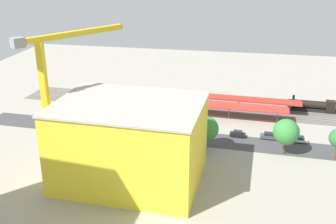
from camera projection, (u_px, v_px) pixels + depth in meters
ground_plane at (202, 134)px, 110.98m from camera, size 202.12×202.12×0.00m
rail_bed at (210, 107)px, 130.26m from camera, size 126.79×19.01×0.01m
street_asphalt at (201, 139)px, 108.02m from camera, size 126.59×14.33×0.01m
track_rails at (210, 107)px, 130.20m from camera, size 126.22×12.58×0.12m
platform_canopy_near at (183, 102)px, 123.02m from camera, size 62.79×8.14×4.29m
platform_canopy_far at (191, 95)px, 130.05m from camera, size 68.95×7.58×3.98m
locomotive at (314, 106)px, 126.31m from camera, size 15.62×3.12×4.83m
parked_car_0 at (298, 140)px, 105.96m from camera, size 4.82×2.02×1.69m
parked_car_1 at (269, 136)px, 107.78m from camera, size 4.49×2.00×1.76m
parked_car_2 at (238, 134)px, 109.05m from camera, size 4.29×2.10×1.71m
parked_car_3 at (206, 131)px, 110.75m from camera, size 4.66×1.83×1.68m
parked_car_4 at (180, 130)px, 111.44m from camera, size 4.60×2.18×1.75m
construction_building at (130, 143)px, 85.60m from camera, size 30.63×23.30×17.52m
construction_roof_slab at (128, 104)px, 82.31m from camera, size 31.25×23.93×0.40m
tower_crane at (55, 89)px, 88.20m from camera, size 16.29×23.96×30.98m
box_truck_0 at (175, 145)px, 100.71m from camera, size 9.40×2.89×3.61m
box_truck_1 at (165, 144)px, 101.32m from camera, size 8.60×3.36×3.47m
box_truck_2 at (166, 143)px, 101.95m from camera, size 10.40×3.20×3.56m
street_tree_0 at (107, 123)px, 106.35m from camera, size 5.95×5.95×7.70m
street_tree_1 at (286, 132)px, 97.94m from camera, size 6.37×6.37×9.13m
street_tree_3 at (147, 125)px, 104.86m from camera, size 5.95×5.95×7.72m
street_tree_4 at (99, 118)px, 106.25m from camera, size 5.98×5.98×9.00m
street_tree_5 at (206, 129)px, 100.58m from camera, size 6.24×6.24×8.71m
traffic_light at (118, 124)px, 105.99m from camera, size 0.50×0.36×7.06m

